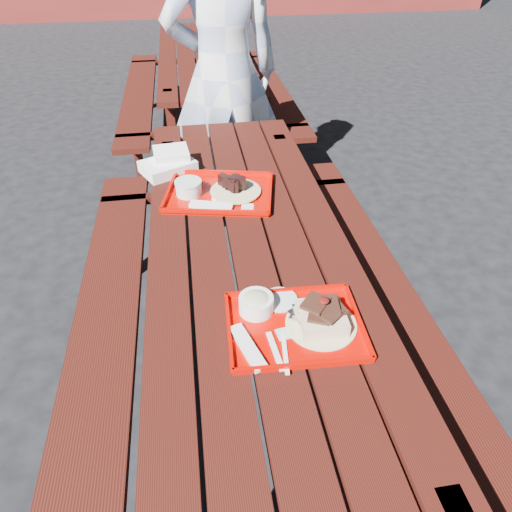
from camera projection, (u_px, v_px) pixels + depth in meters
The scene contains 7 objects.
ground at pixel (251, 374), 2.14m from camera, with size 60.00×60.00×0.00m, color black.
picnic_table_near at pixel (250, 285), 1.80m from camera, with size 1.41×2.40×0.75m.
picnic_table_far at pixel (205, 75), 3.98m from camera, with size 1.41×2.40×0.75m.
near_tray at pixel (294, 317), 1.35m from camera, with size 0.41×0.34×0.13m.
far_tray at pixel (218, 191), 1.96m from camera, with size 0.51×0.43×0.08m.
white_cloth at pixel (169, 163), 2.13m from camera, with size 0.28×0.25×0.09m.
person at pixel (224, 74), 2.71m from camera, with size 0.69×0.45×1.89m, color #A3B4D8.
Camera 1 is at (-0.18, -1.34, 1.75)m, focal length 32.00 mm.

